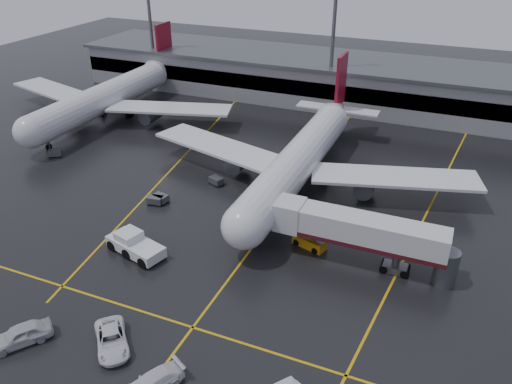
% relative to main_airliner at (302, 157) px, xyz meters
% --- Properties ---
extents(ground, '(220.00, 220.00, 0.00)m').
position_rel_main_airliner_xyz_m(ground, '(0.00, -9.70, -4.21)').
color(ground, black).
rests_on(ground, ground).
extents(apron_line_centre, '(0.25, 90.00, 0.02)m').
position_rel_main_airliner_xyz_m(apron_line_centre, '(0.00, -9.70, -4.20)').
color(apron_line_centre, gold).
rests_on(apron_line_centre, ground).
extents(apron_line_stop, '(60.00, 0.25, 0.02)m').
position_rel_main_airliner_xyz_m(apron_line_stop, '(0.00, -31.70, -4.20)').
color(apron_line_stop, gold).
rests_on(apron_line_stop, ground).
extents(apron_line_left, '(9.99, 69.35, 0.02)m').
position_rel_main_airliner_xyz_m(apron_line_left, '(-20.00, 0.30, -4.20)').
color(apron_line_left, gold).
rests_on(apron_line_left, ground).
extents(apron_line_right, '(7.57, 69.64, 0.02)m').
position_rel_main_airliner_xyz_m(apron_line_right, '(18.00, 0.30, -4.20)').
color(apron_line_right, gold).
rests_on(apron_line_right, ground).
extents(terminal, '(122.00, 19.00, 8.60)m').
position_rel_main_airliner_xyz_m(terminal, '(0.00, 38.23, 0.11)').
color(terminal, gray).
rests_on(terminal, ground).
extents(light_mast_left, '(3.00, 1.20, 25.45)m').
position_rel_main_airliner_xyz_m(light_mast_left, '(-45.00, 32.30, 10.27)').
color(light_mast_left, '#595B60').
rests_on(light_mast_left, ground).
extents(light_mast_mid, '(3.00, 1.20, 25.45)m').
position_rel_main_airliner_xyz_m(light_mast_mid, '(-5.00, 32.30, 10.27)').
color(light_mast_mid, '#595B60').
rests_on(light_mast_mid, ground).
extents(main_airliner, '(48.80, 45.60, 14.10)m').
position_rel_main_airliner_xyz_m(main_airliner, '(0.00, 0.00, 0.00)').
color(main_airliner, silver).
rests_on(main_airliner, ground).
extents(second_airliner, '(48.80, 45.60, 14.10)m').
position_rel_main_airliner_xyz_m(second_airliner, '(-42.00, 12.00, 0.00)').
color(second_airliner, silver).
rests_on(second_airliner, ground).
extents(jet_bridge, '(19.90, 3.40, 6.05)m').
position_rel_main_airliner_xyz_m(jet_bridge, '(11.87, -15.70, -0.28)').
color(jet_bridge, silver).
rests_on(jet_bridge, ground).
extents(pushback_tractor, '(7.73, 4.77, 2.58)m').
position_rel_main_airliner_xyz_m(pushback_tractor, '(-11.97, -23.66, -3.18)').
color(pushback_tractor, silver).
rests_on(pushback_tractor, ground).
extents(belt_loader, '(4.23, 2.78, 2.48)m').
position_rel_main_airliner_xyz_m(belt_loader, '(6.02, -14.69, -3.60)').
color(belt_loader, orange).
rests_on(belt_loader, ground).
extents(service_van_a, '(5.83, 6.00, 1.59)m').
position_rel_main_airliner_xyz_m(service_van_a, '(-5.45, -36.55, -3.41)').
color(service_van_a, white).
rests_on(service_van_a, ground).
extents(service_van_b, '(4.44, 5.74, 1.55)m').
position_rel_main_airliner_xyz_m(service_van_b, '(0.49, -39.18, -3.43)').
color(service_van_b, white).
rests_on(service_van_b, ground).
extents(service_van_d, '(4.98, 5.65, 1.85)m').
position_rel_main_airliner_xyz_m(service_van_d, '(-13.27, -39.34, -3.29)').
color(service_van_d, silver).
rests_on(service_van_d, ground).
extents(baggage_cart_a, '(2.23, 1.70, 1.12)m').
position_rel_main_airliner_xyz_m(baggage_cart_a, '(-15.55, -12.53, -3.58)').
color(baggage_cart_a, '#595B60').
rests_on(baggage_cart_a, ground).
extents(baggage_cart_b, '(2.16, 1.56, 1.12)m').
position_rel_main_airliner_xyz_m(baggage_cart_b, '(-15.92, -13.25, -3.58)').
color(baggage_cart_b, '#595B60').
rests_on(baggage_cart_b, ground).
extents(baggage_cart_c, '(2.34, 1.96, 1.12)m').
position_rel_main_airliner_xyz_m(baggage_cart_c, '(-11.00, -5.03, -3.58)').
color(baggage_cart_c, '#595B60').
rests_on(baggage_cart_c, ground).
extents(baggage_cart_d, '(2.30, 1.85, 1.12)m').
position_rel_main_airliner_xyz_m(baggage_cart_d, '(-47.46, 1.70, -3.58)').
color(baggage_cart_d, '#595B60').
rests_on(baggage_cart_d, ground).
extents(baggage_cart_e, '(2.38, 2.21, 1.12)m').
position_rel_main_airliner_xyz_m(baggage_cart_e, '(-39.07, -6.49, -3.58)').
color(baggage_cart_e, '#595B60').
rests_on(baggage_cart_e, ground).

